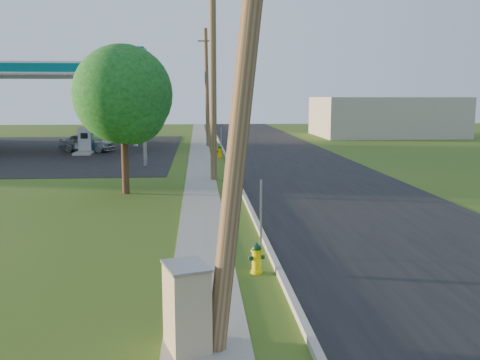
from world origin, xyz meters
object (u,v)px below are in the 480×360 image
Objects in this scene: utility_pole_mid at (213,79)px; tree_verge at (125,98)px; hydrant_far at (220,152)px; hydrant_near at (257,258)px; utility_cabinet at (187,307)px; tree_lot at (145,90)px; hydrant_mid at (227,181)px; utility_pole_far at (207,87)px; price_pylon at (143,73)px; fuel_pump_ne at (85,144)px; car_silver at (87,143)px; fuel_pump_se at (96,139)px; utility_pole_near at (247,51)px.

utility_pole_mid reaches higher than tree_verge.
hydrant_far is at bearing 71.21° from tree_verge.
utility_cabinet is at bearing -112.62° from hydrant_near.
hydrant_mid is (6.01, -26.14, -4.25)m from tree_lot.
utility_pole_far reaches higher than price_pylon.
utility_pole_mid is at bearing -55.60° from fuel_pump_ne.
hydrant_far is (4.59, 4.06, -5.03)m from price_pylon.
car_silver is (-9.00, 14.16, -4.26)m from utility_pole_mid.
price_pylon reaches higher than hydrant_near.
hydrant_mid is at bearing 90.37° from hydrant_near.
tree_verge is 4.31× the size of utility_cabinet.
tree_lot is at bearing -3.26° from car_silver.
tree_lot reaches higher than hydrant_mid.
hydrant_near is at bearing -77.20° from price_pylon.
hydrant_near is 0.51× the size of utility_cabinet.
fuel_pump_se is 3.90× the size of hydrant_mid.
utility_pole_far is 36.20m from utility_cabinet.
hydrant_far reaches higher than hydrant_mid.
utility_pole_mid reaches higher than fuel_pump_se.
utility_pole_near reaches higher than car_silver.
car_silver is (-9.51, 17.14, 0.29)m from hydrant_mid.
utility_pole_far is 21.44m from hydrant_mid.
utility_pole_far reaches higher than utility_pole_near.
price_pylon reaches higher than fuel_pump_ne.
tree_lot is (3.40, 10.16, 3.93)m from fuel_pump_ne.
fuel_pump_ne is 10.19m from hydrant_far.
utility_cabinet is at bearing -82.88° from price_pylon.
price_pylon is at bearing -131.52° from car_silver.
tree_lot is 9.74× the size of hydrant_near.
tree_lot is at bearing 114.46° from hydrant_far.
utility_cabinet is at bearing -147.98° from car_silver.
tree_lot is (-5.50, 5.16, -0.15)m from utility_pole_far.
price_pylon is 1.69× the size of car_silver.
hydrant_near is (6.08, -37.39, -4.29)m from tree_lot.
car_silver is at bearing 154.61° from hydrant_far.
fuel_pump_se is at bearing -173.59° from utility_pole_far.
hydrant_far is at bearing -85.35° from utility_pole_far.
price_pylon is 17.75m from tree_lot.
utility_pole_mid reaches higher than utility_pole_far.
hydrant_far is at bearing 85.89° from utility_pole_mid.
hydrant_far is at bearing 41.53° from price_pylon.
price_pylon is (5.00, -11.50, 4.71)m from fuel_pump_se.
car_silver reaches higher than hydrant_far.
utility_pole_near is 6.52× the size of utility_cabinet.
price_pylon is at bearing -138.47° from hydrant_far.
car_silver reaches higher than hydrant_mid.
tree_verge reaches higher than fuel_pump_se.
utility_pole_near is at bearing -75.44° from tree_verge.
utility_pole_far reaches higher than tree_verge.
tree_verge is at bearing -136.95° from utility_pole_mid.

